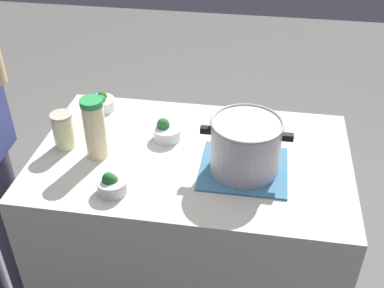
{
  "coord_description": "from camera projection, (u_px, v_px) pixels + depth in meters",
  "views": [
    {
      "loc": [
        -0.24,
        1.47,
        1.99
      ],
      "look_at": [
        0.0,
        0.0,
        0.94
      ],
      "focal_mm": 44.83,
      "sensor_mm": 36.0,
      "label": 1
    }
  ],
  "objects": [
    {
      "name": "broccoli_bowl_center",
      "position": [
        102.0,
        103.0,
        2.12
      ],
      "size": [
        0.12,
        0.12,
        0.08
      ],
      "color": "silver",
      "rests_on": "counter_slab"
    },
    {
      "name": "counter_slab",
      "position": [
        192.0,
        236.0,
        2.11
      ],
      "size": [
        1.22,
        0.76,
        0.89
      ],
      "primitive_type": "cube",
      "color": "beige",
      "rests_on": "ground_plane"
    },
    {
      "name": "broccoli_bowl_front",
      "position": [
        166.0,
        131.0,
        1.93
      ],
      "size": [
        0.11,
        0.11,
        0.09
      ],
      "color": "silver",
      "rests_on": "counter_slab"
    },
    {
      "name": "lemonade_pitcher",
      "position": [
        95.0,
        128.0,
        1.78
      ],
      "size": [
        0.08,
        0.08,
        0.25
      ],
      "color": "beige",
      "rests_on": "counter_slab"
    },
    {
      "name": "dish_cloth",
      "position": [
        244.0,
        169.0,
        1.78
      ],
      "size": [
        0.32,
        0.3,
        0.01
      ],
      "primitive_type": "cube",
      "color": "teal",
      "rests_on": "counter_slab"
    },
    {
      "name": "cooking_pot",
      "position": [
        245.0,
        145.0,
        1.71
      ],
      "size": [
        0.33,
        0.26,
        0.2
      ],
      "color": "#B7B7BC",
      "rests_on": "dish_cloth"
    },
    {
      "name": "mason_jar",
      "position": [
        63.0,
        130.0,
        1.86
      ],
      "size": [
        0.09,
        0.09,
        0.15
      ],
      "color": "beige",
      "rests_on": "counter_slab"
    },
    {
      "name": "broccoli_bowl_back",
      "position": [
        112.0,
        184.0,
        1.66
      ],
      "size": [
        0.11,
        0.11,
        0.08
      ],
      "color": "silver",
      "rests_on": "counter_slab"
    }
  ]
}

